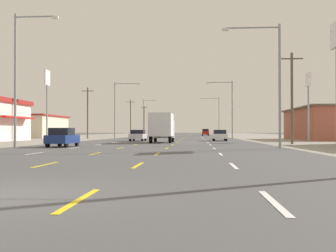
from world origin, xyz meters
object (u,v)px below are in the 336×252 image
(pole_sign_right_row_1, at_px, (308,91))
(streetlight_left_row_2, at_px, (145,115))
(sedan_far_right_midfar, at_px, (220,135))
(streetlight_right_row_1, at_px, (229,105))
(sedan_inner_left_mid, at_px, (138,135))
(pole_sign_left_row_1, at_px, (47,88))
(suv_far_left_farther, at_px, (154,132))
(streetlight_right_row_2, at_px, (217,113))
(suv_far_right_farthest, at_px, (205,132))
(box_truck_center_turn_near, at_px, (162,126))
(streetlight_right_row_0, at_px, (273,75))
(hatchback_far_left_nearest, at_px, (63,137))
(sedan_far_right_distant_a, at_px, (205,133))
(streetlight_left_row_1, at_px, (117,106))
(streetlight_left_row_0, at_px, (19,71))
(sedan_far_left_far, at_px, (140,134))

(pole_sign_right_row_1, distance_m, streetlight_left_row_2, 64.15)
(sedan_far_right_midfar, height_order, streetlight_right_row_1, streetlight_right_row_1)
(sedan_inner_left_mid, height_order, pole_sign_left_row_1, pole_sign_left_row_1)
(suv_far_left_farther, bearing_deg, streetlight_right_row_2, 14.52)
(suv_far_right_farthest, height_order, streetlight_right_row_1, streetlight_right_row_1)
(sedan_far_right_midfar, bearing_deg, box_truck_center_turn_near, -128.64)
(streetlight_right_row_0, xyz_separation_m, streetlight_left_row_2, (-19.49, 77.38, 0.23))
(hatchback_far_left_nearest, relative_size, suv_far_left_farther, 0.80)
(streetlight_left_row_2, height_order, streetlight_right_row_2, streetlight_right_row_2)
(pole_sign_right_row_1, relative_size, streetlight_left_row_2, 0.85)
(sedan_far_right_distant_a, distance_m, pole_sign_right_row_1, 86.32)
(pole_sign_right_row_1, bearing_deg, streetlight_left_row_1, 144.64)
(sedan_far_right_midfar, distance_m, streetlight_left_row_0, 29.18)
(sedan_inner_left_mid, distance_m, streetlight_right_row_2, 57.53)
(box_truck_center_turn_near, bearing_deg, sedan_far_left_far, 102.19)
(hatchback_far_left_nearest, xyz_separation_m, streetlight_right_row_2, (16.47, 75.90, 5.29))
(pole_sign_right_row_1, height_order, streetlight_left_row_1, streetlight_left_row_1)
(hatchback_far_left_nearest, xyz_separation_m, sedan_far_right_distant_a, (13.82, 103.38, -0.03))
(box_truck_center_turn_near, xyz_separation_m, streetlight_left_row_2, (-9.95, 62.84, 3.83))
(box_truck_center_turn_near, relative_size, suv_far_right_farthest, 1.47)
(sedan_inner_left_mid, bearing_deg, streetlight_right_row_2, 76.66)
(box_truck_center_turn_near, bearing_deg, streetlight_left_row_0, -124.48)
(sedan_inner_left_mid, xyz_separation_m, streetlight_right_row_2, (13.21, 55.74, 5.31))
(suv_far_right_farthest, distance_m, streetlight_right_row_1, 48.92)
(streetlight_left_row_0, bearing_deg, streetlight_right_row_2, 75.89)
(sedan_far_right_distant_a, distance_m, streetlight_left_row_0, 106.32)
(streetlight_right_row_0, distance_m, streetlight_left_row_1, 43.26)
(pole_sign_right_row_1, bearing_deg, streetlight_right_row_1, 112.19)
(sedan_far_right_distant_a, xyz_separation_m, streetlight_right_row_1, (2.73, -66.17, 5.01))
(sedan_far_right_midfar, bearing_deg, sedan_far_right_distant_a, 90.08)
(streetlight_left_row_1, height_order, streetlight_right_row_2, streetlight_right_row_2)
(hatchback_far_left_nearest, xyz_separation_m, suv_far_right_farthest, (13.65, 85.82, 0.24))
(suv_far_right_farthest, distance_m, pole_sign_left_row_1, 68.89)
(suv_far_left_farther, relative_size, streetlight_left_row_2, 0.49)
(pole_sign_right_row_1, xyz_separation_m, streetlight_right_row_2, (-7.96, 58.01, -0.14))
(hatchback_far_left_nearest, distance_m, pole_sign_right_row_1, 30.76)
(sedan_far_right_distant_a, bearing_deg, streetlight_right_row_1, -87.64)
(suv_far_left_farther, xyz_separation_m, streetlight_right_row_1, (16.50, -34.44, 4.74))
(suv_far_left_farther, xyz_separation_m, streetlight_left_row_1, (-2.85, -34.44, 4.71))
(streetlight_right_row_0, height_order, streetlight_right_row_2, streetlight_right_row_2)
(streetlight_left_row_2, distance_m, streetlight_right_row_2, 19.42)
(pole_sign_left_row_1, xyz_separation_m, streetlight_left_row_0, (6.32, -22.63, -1.15))
(pole_sign_right_row_1, distance_m, streetlight_left_row_0, 33.57)
(sedan_far_right_midfar, relative_size, suv_far_left_farther, 0.92)
(sedan_far_right_distant_a, xyz_separation_m, streetlight_right_row_2, (2.65, -27.48, 5.31))
(suv_far_right_farthest, relative_size, streetlight_left_row_0, 0.47)
(streetlight_left_row_0, distance_m, streetlight_left_row_1, 38.69)
(hatchback_far_left_nearest, height_order, sedan_far_right_midfar, hatchback_far_left_nearest)
(sedan_inner_left_mid, xyz_separation_m, streetlight_left_row_1, (-6.05, 17.05, 4.98))
(pole_sign_left_row_1, xyz_separation_m, pole_sign_right_row_1, (33.73, -3.26, -0.86))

